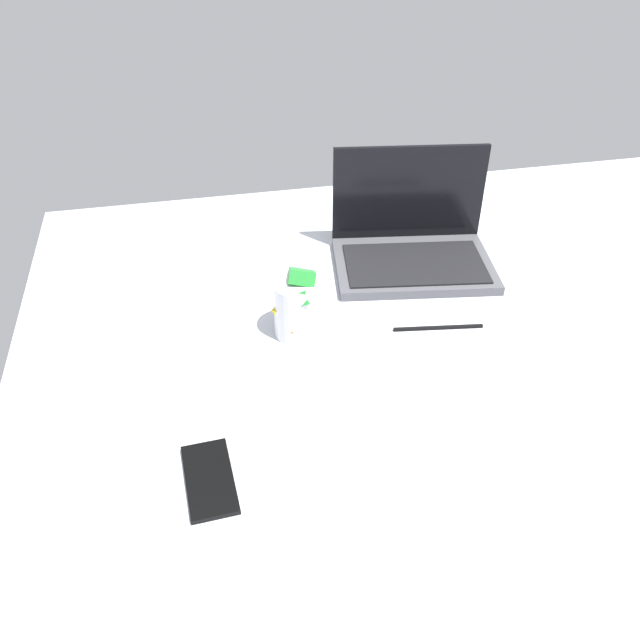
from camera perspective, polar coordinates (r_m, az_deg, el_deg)
bed_mattress at (r=133.09cm, az=15.26°, el=-4.40°), size 180.00×140.00×18.00cm
laptop at (r=143.77cm, az=7.93°, el=6.55°), size 36.02×27.60×23.00cm
snack_cup at (r=120.17cm, az=-1.92°, el=1.16°), size 9.51×9.50×14.05cm
cell_phone at (r=99.06cm, az=-9.51°, el=-13.37°), size 7.58×14.36×0.80cm
charger_cable at (r=126.20cm, az=10.15°, el=-0.67°), size 16.92×2.97×0.60cm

